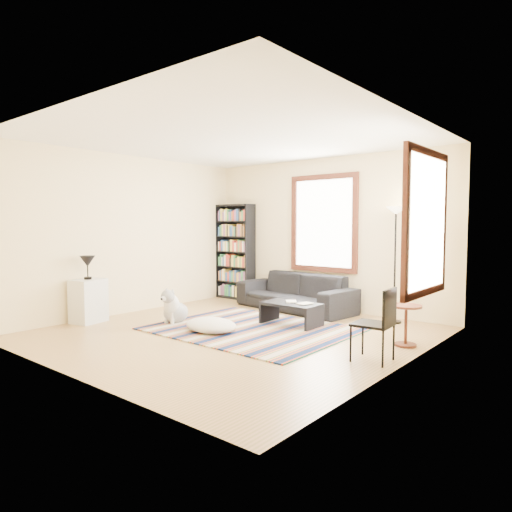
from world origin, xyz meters
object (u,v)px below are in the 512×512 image
Objects in this scene: side_table at (406,325)px; sofa at (295,292)px; white_cabinet at (88,301)px; dog at (176,306)px; folding_chair at (373,324)px; floor_cushion at (211,325)px; coffee_table at (291,314)px; floor_lamp at (395,265)px; bookshelf at (235,252)px.

sofa is at bearing 155.62° from side_table.
side_table is 4.87m from white_cabinet.
sofa is 2.30m from dog.
folding_chair is 1.23× the size of white_cabinet.
sofa is at bearing 44.97° from white_cabinet.
sofa is at bearing 91.04° from floor_cushion.
sofa is 1.34m from coffee_table.
coffee_table is 1.85m from dog.
folding_chair is (1.79, -0.91, 0.25)m from coffee_table.
coffee_table is 1.09× the size of floor_cushion.
sofa is at bearing -176.92° from floor_lamp.
floor_lamp is at bearing 51.96° from floor_cushion.
bookshelf is (-1.74, 0.27, 0.67)m from sofa.
bookshelf is at bearing 178.81° from sofa.
bookshelf reaches higher than dog.
white_cabinet reaches higher than floor_cushion.
dog is at bearing 26.05° from white_cabinet.
floor_cushion is 0.91m from dog.
bookshelf reaches higher than white_cabinet.
side_table is at bearing -61.44° from floor_lamp.
folding_chair is (2.49, -2.04, 0.10)m from sofa.
bookshelf is 2.33× the size of folding_chair.
sofa reaches higher than coffee_table.
sofa is at bearing 136.55° from folding_chair.
floor_lamp reaches higher than white_cabinet.
folding_chair is (0.63, -2.14, -0.50)m from floor_lamp.
side_table is (2.50, 1.07, 0.17)m from floor_cushion.
floor_lamp is at bearing 28.96° from dog.
sofa is 1.95m from floor_lamp.
white_cabinet is at bearing -144.76° from coffee_table.
floor_cushion is at bearing -156.75° from side_table.
floor_lamp is 3.44× the size of side_table.
sofa reaches higher than dog.
sofa is 2.24m from floor_cushion.
folding_chair is at bearing -28.60° from bookshelf.
sofa is 3.22m from folding_chair.
bookshelf is at bearing 177.30° from floor_lamp.
folding_chair is (4.23, -2.31, -0.57)m from bookshelf.
bookshelf is 1.08× the size of floor_lamp.
coffee_table is at bearing -29.77° from bookshelf.
floor_lamp is at bearing 27.20° from white_cabinet.
bookshelf reaches higher than coffee_table.
white_cabinet reaches higher than side_table.
dog is (-0.85, -2.14, -0.06)m from sofa.
floor_cushion is 1.53× the size of side_table.
floor_lamp is at bearing 118.56° from side_table.
folding_chair is at bearing -73.55° from floor_lamp.
floor_cushion is at bearing -128.04° from floor_lamp.
side_table is at bearing 10.48° from white_cabinet.
white_cabinet is (-4.50, -1.86, 0.08)m from side_table.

